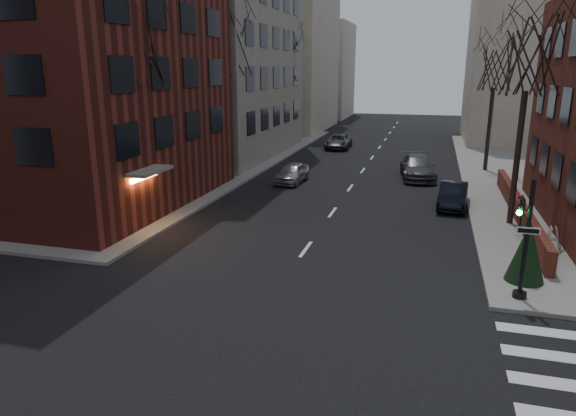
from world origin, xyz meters
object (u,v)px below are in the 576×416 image
at_px(streetlamp_near, 217,121).
at_px(sandwich_board, 553,237).
at_px(car_lane_silver, 292,173).
at_px(tree_left_b, 230,46).
at_px(parked_sedan, 453,195).
at_px(tree_left_a, 133,45).
at_px(tree_left_c, 287,62).
at_px(tree_right_b, 495,66).
at_px(traffic_signal, 523,247).
at_px(streetlamp_far, 298,102).
at_px(car_lane_gray, 418,167).
at_px(car_lane_far, 338,142).
at_px(evergreen_shrub, 527,251).
at_px(tree_right_a, 529,55).

xyz_separation_m(streetlamp_near, sandwich_board, (18.24, -7.32, -3.64)).
bearing_deg(car_lane_silver, tree_left_b, 166.43).
bearing_deg(sandwich_board, parked_sedan, 126.04).
height_order(tree_left_a, tree_left_c, tree_left_a).
height_order(tree_right_b, car_lane_silver, tree_right_b).
xyz_separation_m(traffic_signal, streetlamp_far, (-16.14, 33.01, 2.33)).
bearing_deg(car_lane_gray, streetlamp_near, -160.11).
height_order(car_lane_silver, car_lane_far, car_lane_silver).
xyz_separation_m(streetlamp_near, evergreen_shrub, (16.55, -11.47, -2.98)).
height_order(tree_left_c, tree_right_b, tree_left_c).
height_order(tree_left_c, streetlamp_near, tree_left_c).
bearing_deg(traffic_signal, streetlamp_near, 141.13).
bearing_deg(streetlamp_far, streetlamp_near, -90.00).
distance_m(streetlamp_far, car_lane_gray, 18.75).
height_order(tree_left_c, car_lane_silver, tree_left_c).
distance_m(traffic_signal, sandwich_board, 6.20).
height_order(tree_right_a, tree_right_b, tree_right_a).
height_order(traffic_signal, streetlamp_far, streetlamp_far).
bearing_deg(car_lane_gray, car_lane_far, 115.73).
distance_m(tree_left_b, tree_left_c, 14.03).
height_order(parked_sedan, car_lane_gray, car_lane_gray).
bearing_deg(tree_left_c, car_lane_silver, -72.78).
bearing_deg(streetlamp_far, traffic_signal, -63.94).
distance_m(parked_sedan, car_lane_gray, 7.71).
relative_size(tree_left_a, car_lane_silver, 2.64).
bearing_deg(tree_left_c, tree_right_a, -51.34).
bearing_deg(car_lane_gray, tree_left_b, -177.24).
bearing_deg(car_lane_far, tree_right_a, -62.16).
distance_m(tree_right_a, car_lane_silver, 16.18).
height_order(traffic_signal, tree_left_b, tree_left_b).
relative_size(tree_left_b, car_lane_silver, 2.78).
relative_size(tree_right_a, evergreen_shrub, 4.38).
bearing_deg(parked_sedan, tree_right_a, -42.42).
bearing_deg(streetlamp_near, sandwich_board, -21.86).
height_order(tree_left_a, car_lane_far, tree_left_a).
relative_size(tree_left_a, tree_left_c, 1.06).
bearing_deg(tree_left_a, streetlamp_far, 88.77).
xyz_separation_m(traffic_signal, tree_left_c, (-16.74, 31.01, 6.12)).
relative_size(tree_left_c, streetlamp_near, 1.55).
xyz_separation_m(tree_right_b, streetlamp_near, (-17.00, -10.00, -3.35)).
distance_m(tree_left_b, car_lane_gray, 15.36).
xyz_separation_m(tree_right_a, streetlamp_near, (-17.00, 4.00, -3.79)).
height_order(streetlamp_far, parked_sedan, streetlamp_far).
xyz_separation_m(parked_sedan, car_lane_far, (-9.94, 19.49, -0.02)).
bearing_deg(traffic_signal, tree_left_c, 118.36).
bearing_deg(car_lane_silver, streetlamp_far, 106.49).
bearing_deg(tree_right_b, car_lane_far, 146.48).
bearing_deg(tree_left_a, tree_left_b, 90.00).
bearing_deg(parked_sedan, car_lane_far, 121.86).
bearing_deg(streetlamp_near, streetlamp_far, 90.00).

